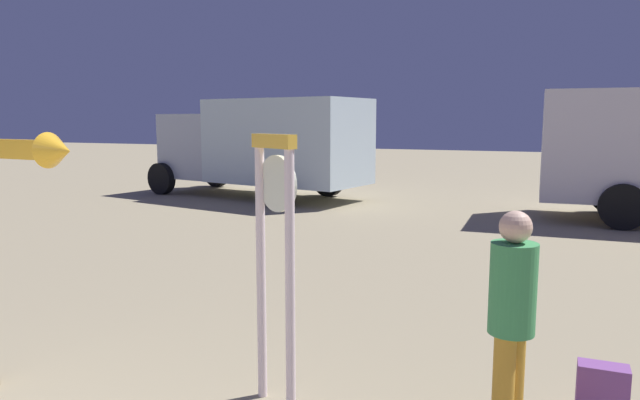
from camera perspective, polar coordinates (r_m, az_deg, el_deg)
The scene contains 5 objects.
standing_clock at distance 4.23m, azimuth -4.40°, elevation -4.09°, with size 0.43×0.27×2.03m.
arrow_sign at distance 4.87m, azimuth -28.44°, elevation -0.25°, with size 1.16×0.27×2.32m.
person_near_clock at distance 4.02m, azimuth 18.33°, elevation -10.75°, with size 0.30×0.30×1.56m.
backpack at distance 4.74m, azimuth 25.99°, elevation -16.83°, with size 0.33×0.22×0.43m.
box_truck_far at distance 15.99m, azimuth -5.51°, elevation 5.55°, with size 6.52×3.49×2.66m.
Camera 1 is at (3.04, -0.93, 2.13)m, focal length 32.51 mm.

